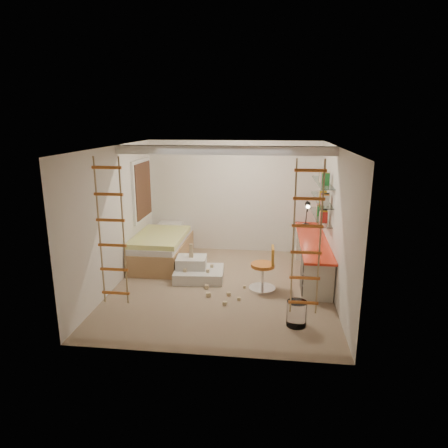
# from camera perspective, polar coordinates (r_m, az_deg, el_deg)

# --- Properties ---
(floor) EXTENTS (4.50, 4.50, 0.00)m
(floor) POSITION_cam_1_polar(r_m,az_deg,el_deg) (7.60, -0.27, -8.99)
(floor) COLOR #937F5E
(floor) RESTS_ON ground
(ceiling_beam) EXTENTS (4.00, 0.18, 0.16)m
(ceiling_beam) POSITION_cam_1_polar(r_m,az_deg,el_deg) (7.28, -0.00, 10.49)
(ceiling_beam) COLOR white
(ceiling_beam) RESTS_ON ceiling
(window_frame) EXTENTS (0.06, 1.15, 1.35)m
(window_frame) POSITION_cam_1_polar(r_m,az_deg,el_deg) (9.00, -11.67, 4.77)
(window_frame) COLOR white
(window_frame) RESTS_ON wall_left
(window_blind) EXTENTS (0.02, 1.00, 1.20)m
(window_blind) POSITION_cam_1_polar(r_m,az_deg,el_deg) (8.99, -11.43, 4.77)
(window_blind) COLOR #4C2D1E
(window_blind) RESTS_ON window_frame
(rope_ladder_left) EXTENTS (0.41, 0.04, 2.13)m
(rope_ladder_left) POSITION_cam_1_polar(r_m,az_deg,el_deg) (5.82, -15.78, -1.22)
(rope_ladder_left) COLOR orange
(rope_ladder_left) RESTS_ON ceiling
(rope_ladder_right) EXTENTS (0.41, 0.04, 2.13)m
(rope_ladder_right) POSITION_cam_1_polar(r_m,az_deg,el_deg) (5.41, 11.73, -2.17)
(rope_ladder_right) COLOR #D06623
(rope_ladder_right) RESTS_ON ceiling
(waste_bin) EXTENTS (0.31, 0.31, 0.39)m
(waste_bin) POSITION_cam_1_polar(r_m,az_deg,el_deg) (6.32, 10.34, -12.48)
(waste_bin) COLOR white
(waste_bin) RESTS_ON floor
(desk) EXTENTS (0.56, 2.80, 0.75)m
(desk) POSITION_cam_1_polar(r_m,az_deg,el_deg) (8.26, 12.43, -4.38)
(desk) COLOR red
(desk) RESTS_ON floor
(shelves) EXTENTS (0.25, 1.80, 0.71)m
(shelves) POSITION_cam_1_polar(r_m,az_deg,el_deg) (8.25, 13.73, 3.42)
(shelves) COLOR white
(shelves) RESTS_ON wall_right
(bed) EXTENTS (1.02, 2.00, 0.69)m
(bed) POSITION_cam_1_polar(r_m,az_deg,el_deg) (8.89, -8.82, -3.32)
(bed) COLOR #AD7F51
(bed) RESTS_ON floor
(task_lamp) EXTENTS (0.14, 0.36, 0.57)m
(task_lamp) POSITION_cam_1_polar(r_m,az_deg,el_deg) (8.98, 11.82, 2.05)
(task_lamp) COLOR black
(task_lamp) RESTS_ON desk
(swivel_chair) EXTENTS (0.51, 0.51, 0.83)m
(swivel_chair) POSITION_cam_1_polar(r_m,az_deg,el_deg) (7.40, 5.71, -7.17)
(swivel_chair) COLOR #C66B26
(swivel_chair) RESTS_ON floor
(play_platform) EXTENTS (1.01, 0.82, 0.42)m
(play_platform) POSITION_cam_1_polar(r_m,az_deg,el_deg) (7.94, -3.90, -6.68)
(play_platform) COLOR silver
(play_platform) RESTS_ON floor
(toy_blocks) EXTENTS (1.23, 1.25, 0.69)m
(toy_blocks) POSITION_cam_1_polar(r_m,az_deg,el_deg) (7.53, -2.05, -7.33)
(toy_blocks) COLOR #CCB284
(toy_blocks) RESTS_ON floor
(books) EXTENTS (0.14, 0.70, 0.92)m
(books) POSITION_cam_1_polar(r_m,az_deg,el_deg) (8.23, 13.77, 4.06)
(books) COLOR red
(books) RESTS_ON shelves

